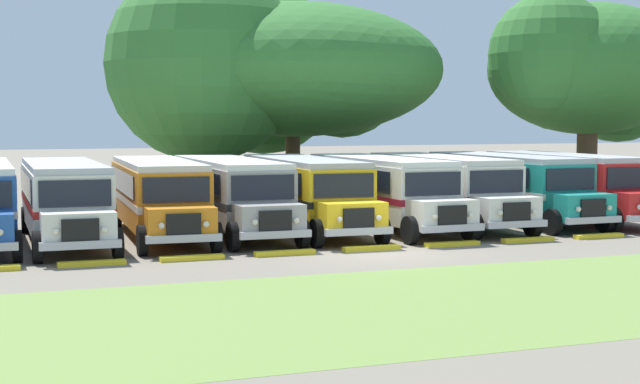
# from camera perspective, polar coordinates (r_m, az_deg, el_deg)

# --- Properties ---
(ground_plane) EXTENTS (220.00, 220.00, 0.00)m
(ground_plane) POSITION_cam_1_polar(r_m,az_deg,el_deg) (30.75, 3.65, -3.72)
(ground_plane) COLOR slate
(foreground_grass_strip) EXTENTS (80.00, 9.49, 0.01)m
(foreground_grass_strip) POSITION_cam_1_polar(r_m,az_deg,el_deg) (23.88, 11.61, -6.19)
(foreground_grass_strip) COLOR olive
(foreground_grass_strip) RESTS_ON ground_plane
(parked_bus_slot_1) EXTENTS (2.87, 10.86, 2.82)m
(parked_bus_slot_1) POSITION_cam_1_polar(r_m,az_deg,el_deg) (34.57, -15.21, -0.33)
(parked_bus_slot_1) COLOR silver
(parked_bus_slot_1) RESTS_ON ground_plane
(parked_bus_slot_2) EXTENTS (3.21, 10.92, 2.82)m
(parked_bus_slot_2) POSITION_cam_1_polar(r_m,az_deg,el_deg) (35.46, -9.75, -0.12)
(parked_bus_slot_2) COLOR orange
(parked_bus_slot_2) RESTS_ON ground_plane
(parked_bus_slot_3) EXTENTS (2.86, 10.86, 2.82)m
(parked_bus_slot_3) POSITION_cam_1_polar(r_m,az_deg,el_deg) (36.04, -5.39, 0.00)
(parked_bus_slot_3) COLOR #9E9993
(parked_bus_slot_3) RESTS_ON ground_plane
(parked_bus_slot_4) EXTENTS (2.97, 10.88, 2.82)m
(parked_bus_slot_4) POSITION_cam_1_polar(r_m,az_deg,el_deg) (36.75, -0.91, 0.11)
(parked_bus_slot_4) COLOR yellow
(parked_bus_slot_4) RESTS_ON ground_plane
(parked_bus_slot_5) EXTENTS (2.74, 10.85, 2.82)m
(parked_bus_slot_5) POSITION_cam_1_polar(r_m,az_deg,el_deg) (37.68, 3.75, 0.21)
(parked_bus_slot_5) COLOR silver
(parked_bus_slot_5) RESTS_ON ground_plane
(parked_bus_slot_6) EXTENTS (2.86, 10.86, 2.82)m
(parked_bus_slot_6) POSITION_cam_1_polar(r_m,az_deg,el_deg) (39.19, 7.43, 0.34)
(parked_bus_slot_6) COLOR silver
(parked_bus_slot_6) RESTS_ON ground_plane
(parked_bus_slot_7) EXTENTS (2.80, 10.85, 2.82)m
(parked_bus_slot_7) POSITION_cam_1_polar(r_m,az_deg,el_deg) (40.96, 11.30, 0.47)
(parked_bus_slot_7) COLOR teal
(parked_bus_slot_7) RESTS_ON ground_plane
(parked_bus_slot_8) EXTENTS (2.89, 10.87, 2.82)m
(parked_bus_slot_8) POSITION_cam_1_polar(r_m,az_deg,el_deg) (42.41, 14.68, 0.55)
(parked_bus_slot_8) COLOR red
(parked_bus_slot_8) RESTS_ON ground_plane
(curb_wheelstop_1) EXTENTS (2.00, 0.36, 0.15)m
(curb_wheelstop_1) POSITION_cam_1_polar(r_m,az_deg,el_deg) (28.91, -13.63, -4.22)
(curb_wheelstop_1) COLOR yellow
(curb_wheelstop_1) RESTS_ON ground_plane
(curb_wheelstop_2) EXTENTS (2.00, 0.36, 0.15)m
(curb_wheelstop_2) POSITION_cam_1_polar(r_m,az_deg,el_deg) (29.44, -7.75, -3.98)
(curb_wheelstop_2) COLOR yellow
(curb_wheelstop_2) RESTS_ON ground_plane
(curb_wheelstop_3) EXTENTS (2.00, 0.36, 0.15)m
(curb_wheelstop_3) POSITION_cam_1_polar(r_m,az_deg,el_deg) (30.27, -2.13, -3.71)
(curb_wheelstop_3) COLOR yellow
(curb_wheelstop_3) RESTS_ON ground_plane
(curb_wheelstop_4) EXTENTS (2.00, 0.36, 0.15)m
(curb_wheelstop_4) POSITION_cam_1_polar(r_m,az_deg,el_deg) (31.36, 3.13, -3.42)
(curb_wheelstop_4) COLOR yellow
(curb_wheelstop_4) RESTS_ON ground_plane
(curb_wheelstop_5) EXTENTS (2.00, 0.36, 0.15)m
(curb_wheelstop_5) POSITION_cam_1_polar(r_m,az_deg,el_deg) (32.70, 8.00, -3.13)
(curb_wheelstop_5) COLOR yellow
(curb_wheelstop_5) RESTS_ON ground_plane
(curb_wheelstop_6) EXTENTS (2.00, 0.36, 0.15)m
(curb_wheelstop_6) POSITION_cam_1_polar(r_m,az_deg,el_deg) (34.26, 12.46, -2.85)
(curb_wheelstop_6) COLOR yellow
(curb_wheelstop_6) RESTS_ON ground_plane
(curb_wheelstop_7) EXTENTS (2.00, 0.36, 0.15)m
(curb_wheelstop_7) POSITION_cam_1_polar(r_m,az_deg,el_deg) (36.01, 16.50, -2.57)
(curb_wheelstop_7) COLOR yellow
(curb_wheelstop_7) RESTS_ON ground_plane
(broad_shade_tree) EXTENTS (18.00, 18.68, 12.00)m
(broad_shade_tree) POSITION_cam_1_polar(r_m,az_deg,el_deg) (51.21, -2.97, 7.41)
(broad_shade_tree) COLOR brown
(broad_shade_tree) RESTS_ON ground_plane
(secondary_tree) EXTENTS (12.22, 10.63, 10.68)m
(secondary_tree) POSITION_cam_1_polar(r_m,az_deg,el_deg) (51.95, 15.68, 7.09)
(secondary_tree) COLOR brown
(secondary_tree) RESTS_ON ground_plane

